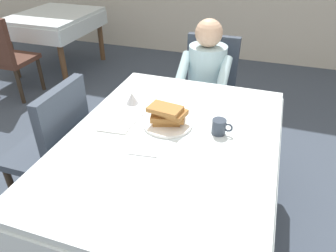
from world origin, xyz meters
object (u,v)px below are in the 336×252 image
(knife_right_of_plate, at_px, (200,133))
(spoon_near_edge, at_px, (142,155))
(chair_diner, at_px, (208,85))
(cup_coffee, at_px, (219,127))
(diner_person, at_px, (205,77))
(plate_breakfast, at_px, (168,124))
(breakfast_stack, at_px, (167,114))
(dining_table_main, at_px, (171,152))
(syrup_pitcher, at_px, (132,98))
(fork_left_of_plate, at_px, (136,121))
(background_table_far, at_px, (55,23))
(background_chair_empty, at_px, (3,53))
(chair_left_side, at_px, (55,143))

(knife_right_of_plate, xyz_separation_m, spoon_near_edge, (-0.22, -0.28, 0.00))
(chair_diner, height_order, cup_coffee, chair_diner)
(knife_right_of_plate, bearing_deg, diner_person, 6.75)
(chair_diner, distance_m, plate_breakfast, 1.07)
(chair_diner, relative_size, spoon_near_edge, 6.20)
(breakfast_stack, height_order, spoon_near_edge, breakfast_stack)
(dining_table_main, height_order, breakfast_stack, breakfast_stack)
(dining_table_main, xyz_separation_m, syrup_pitcher, (-0.35, 0.29, 0.13))
(plate_breakfast, distance_m, fork_left_of_plate, 0.19)
(chair_diner, relative_size, syrup_pitcher, 11.63)
(chair_diner, bearing_deg, background_table_far, -24.23)
(knife_right_of_plate, xyz_separation_m, background_chair_empty, (-2.43, 1.14, -0.21))
(chair_diner, bearing_deg, chair_left_side, 58.01)
(background_chair_empty, bearing_deg, diner_person, -5.66)
(background_chair_empty, bearing_deg, syrup_pitcher, -25.91)
(fork_left_of_plate, bearing_deg, spoon_near_edge, -146.36)
(dining_table_main, distance_m, background_table_far, 3.17)
(plate_breakfast, distance_m, background_chair_empty, 2.52)
(diner_person, bearing_deg, chair_diner, -90.00)
(plate_breakfast, xyz_separation_m, cup_coffee, (0.29, 0.01, 0.03))
(chair_diner, xyz_separation_m, cup_coffee, (0.27, -1.04, 0.25))
(diner_person, distance_m, syrup_pitcher, 0.79)
(chair_left_side, bearing_deg, spoon_near_edge, -105.26)
(background_table_far, bearing_deg, plate_breakfast, -42.69)
(background_table_far, bearing_deg, knife_right_of_plate, -40.65)
(fork_left_of_plate, relative_size, knife_right_of_plate, 0.90)
(syrup_pitcher, height_order, knife_right_of_plate, syrup_pitcher)
(breakfast_stack, bearing_deg, background_chair_empty, 153.55)
(cup_coffee, relative_size, knife_right_of_plate, 0.57)
(chair_left_side, bearing_deg, knife_right_of_plate, -83.78)
(knife_right_of_plate, xyz_separation_m, background_table_far, (-2.43, 2.09, -0.12))
(dining_table_main, relative_size, chair_diner, 1.64)
(breakfast_stack, distance_m, fork_left_of_plate, 0.20)
(chair_left_side, height_order, breakfast_stack, chair_left_side)
(fork_left_of_plate, xyz_separation_m, background_table_far, (-2.05, 2.09, -0.12))
(dining_table_main, relative_size, breakfast_stack, 6.97)
(diner_person, xyz_separation_m, knife_right_of_plate, (0.17, -0.92, 0.07))
(chair_left_side, xyz_separation_m, breakfast_stack, (0.71, 0.12, 0.28))
(plate_breakfast, bearing_deg, background_chair_empty, 153.48)
(chair_left_side, relative_size, plate_breakfast, 3.32)
(chair_diner, bearing_deg, spoon_near_edge, 87.91)
(chair_diner, xyz_separation_m, spoon_near_edge, (-0.05, -1.36, 0.21))
(diner_person, bearing_deg, knife_right_of_plate, 100.62)
(diner_person, height_order, syrup_pitcher, diner_person)
(plate_breakfast, relative_size, fork_left_of_plate, 1.56)
(spoon_near_edge, bearing_deg, diner_person, 80.81)
(background_table_far, xyz_separation_m, background_chair_empty, (0.00, -0.95, -0.09))
(spoon_near_edge, bearing_deg, chair_left_side, 157.92)
(syrup_pitcher, xyz_separation_m, background_chair_empty, (-1.95, 0.95, -0.25))
(chair_left_side, relative_size, breakfast_stack, 4.25)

